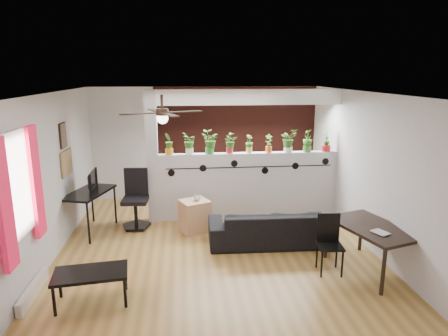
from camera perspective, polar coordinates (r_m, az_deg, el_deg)
room_shell at (r=6.43m, az=-1.23°, el=-1.01°), size 6.30×7.10×2.90m
partition_wall at (r=8.13m, az=3.54°, el=-2.49°), size 3.60×0.18×1.35m
ceiling_header at (r=7.83m, az=3.74°, el=10.10°), size 3.60×0.18×0.30m
pier_column at (r=7.90m, az=-10.20°, el=1.51°), size 0.22×0.20×2.60m
brick_panel at (r=9.41m, az=2.14°, el=3.64°), size 3.90×0.05×2.60m
vine_decal at (r=7.94m, az=3.70°, el=0.13°), size 3.31×0.01×0.30m
window_assembly at (r=5.59m, az=-27.25°, el=-2.58°), size 0.09×1.30×1.55m
baseboard_heater at (r=6.10m, az=-25.62°, el=-15.51°), size 0.08×1.00×0.18m
corkboard at (r=7.61m, az=-21.57°, el=0.70°), size 0.03×0.60×0.45m
framed_art at (r=7.48m, az=-22.01°, el=4.36°), size 0.03×0.34×0.44m
ceiling_fan at (r=5.94m, az=-8.81°, el=7.57°), size 1.19×1.19×0.43m
potted_plant_0 at (r=7.83m, az=-7.87°, el=3.56°), size 0.19×0.23×0.43m
potted_plant_1 at (r=7.82m, az=-4.97°, el=3.62°), size 0.19×0.23×0.43m
potted_plant_2 at (r=7.84m, az=-2.08°, el=3.82°), size 0.27×0.23×0.46m
potted_plant_3 at (r=7.88m, az=0.80°, el=3.63°), size 0.24×0.25×0.40m
potted_plant_4 at (r=7.94m, az=3.64°, el=3.54°), size 0.22×0.22×0.36m
potted_plant_5 at (r=8.01m, az=6.43°, el=3.60°), size 0.19×0.16×0.37m
potted_plant_6 at (r=8.10m, az=9.18°, el=3.97°), size 0.30×0.27×0.46m
potted_plant_7 at (r=8.21m, az=11.85°, el=3.95°), size 0.28×0.30×0.45m
potted_plant_8 at (r=8.33m, az=14.44°, el=4.02°), size 0.24×0.28×0.48m
sofa at (r=7.05m, az=6.40°, el=-8.43°), size 1.99×0.83×0.58m
cube_shelf at (r=7.51m, az=-4.20°, el=-6.85°), size 0.63×0.60×0.60m
cup at (r=7.40m, az=-3.86°, el=-4.28°), size 0.16×0.16×0.10m
computer_desk at (r=7.75m, az=-18.72°, el=-3.73°), size 0.87×1.21×0.79m
monitor at (r=7.84m, az=-18.58°, el=-2.20°), size 0.34×0.06×0.19m
office_chair at (r=7.83m, az=-12.47°, el=-4.84°), size 0.58×0.58×1.11m
dining_table at (r=6.36m, az=20.45°, el=-8.42°), size 1.13×1.47×0.71m
book at (r=6.04m, az=20.91°, el=-8.76°), size 0.25×0.28×0.02m
folding_chair at (r=6.22m, az=14.78°, el=-9.60°), size 0.39×0.39×0.88m
coffee_table at (r=5.56m, az=-18.52°, el=-14.30°), size 0.98×0.62×0.43m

